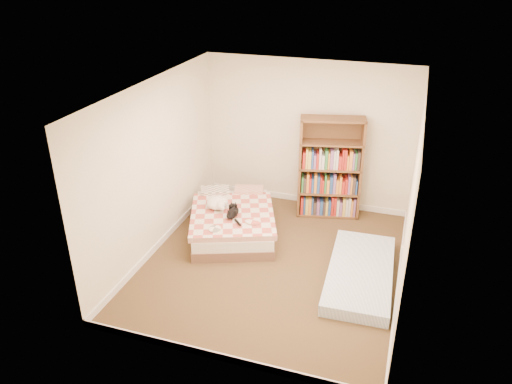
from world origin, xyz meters
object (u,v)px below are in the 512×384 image
(black_cat, at_px, (233,212))
(white_dog, at_px, (218,203))
(floor_mattress, at_px, (360,273))
(bed, at_px, (233,220))
(bookshelf, at_px, (329,181))

(black_cat, bearing_deg, white_dog, 137.45)
(floor_mattress, bearing_deg, bed, 160.47)
(floor_mattress, bearing_deg, white_dog, 163.42)
(bookshelf, xyz_separation_m, white_dog, (-1.53, -1.12, -0.10))
(bookshelf, relative_size, white_dog, 4.48)
(white_dog, bearing_deg, floor_mattress, -13.47)
(bed, distance_m, bookshelf, 1.72)
(floor_mattress, xyz_separation_m, black_cat, (-1.99, 0.43, 0.38))
(bookshelf, height_order, floor_mattress, bookshelf)
(bed, bearing_deg, black_cat, -88.15)
(black_cat, distance_m, white_dog, 0.35)
(bookshelf, bearing_deg, white_dog, -156.89)
(black_cat, bearing_deg, bed, 95.91)
(floor_mattress, distance_m, black_cat, 2.07)
(bookshelf, relative_size, black_cat, 2.91)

